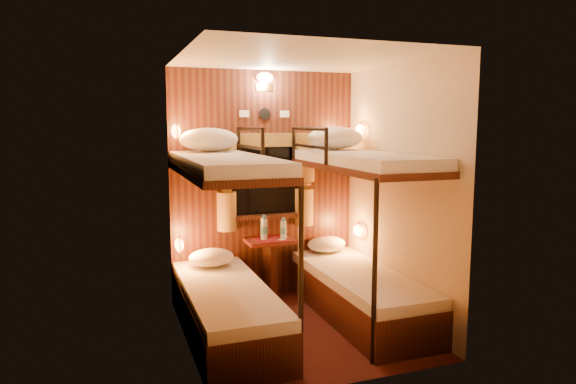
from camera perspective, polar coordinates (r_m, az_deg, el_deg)
name	(u,v)px	position (r m, az deg, el deg)	size (l,w,h in m)	color
floor	(299,329)	(4.82, 1.19, -14.94)	(2.10, 2.10, 0.00)	#37190F
ceiling	(299,58)	(4.49, 1.28, 14.65)	(2.10, 2.10, 0.00)	silver
wall_back	(264,185)	(5.49, -2.67, 0.81)	(2.40, 2.40, 0.00)	#C6B293
wall_front	(353,219)	(3.55, 7.27, -2.99)	(2.40, 2.40, 0.00)	#C6B293
wall_left	(184,204)	(4.25, -11.46, -1.33)	(2.40, 2.40, 0.00)	#C6B293
wall_right	(398,193)	(4.94, 12.13, -0.11)	(2.40, 2.40, 0.00)	#C6B293
back_panel	(265,185)	(5.47, -2.62, 0.79)	(2.00, 0.03, 2.40)	black
bunk_left	(226,274)	(4.52, -6.90, -9.03)	(0.72, 1.90, 1.82)	black
bunk_right	(360,261)	(4.96, 8.00, -7.56)	(0.72, 1.90, 1.82)	black
window	(265,187)	(5.45, -2.53, 0.55)	(1.00, 0.12, 0.79)	black
curtains	(266,180)	(5.41, -2.43, 1.38)	(1.10, 0.22, 1.00)	brown
back_fixtures	(265,85)	(5.42, -2.58, 11.80)	(0.54, 0.09, 0.48)	black
reading_lamps	(274,185)	(5.15, -1.54, 0.81)	(2.00, 0.20, 1.25)	orange
table	(270,261)	(5.45, -2.00, -7.65)	(0.50, 0.34, 0.66)	#521E12
bottle_left	(264,229)	(5.35, -2.68, -4.13)	(0.08, 0.08, 0.26)	#99BFE5
bottle_right	(283,230)	(5.39, -0.51, -4.20)	(0.06, 0.06, 0.22)	#99BFE5
sachet_a	(282,240)	(5.35, -0.65, -5.32)	(0.07, 0.06, 0.01)	silver
sachet_b	(284,237)	(5.47, -0.41, -5.02)	(0.06, 0.05, 0.00)	silver
pillow_lower_left	(211,257)	(5.14, -8.52, -7.20)	(0.45, 0.32, 0.18)	white
pillow_lower_right	(327,244)	(5.65, 4.31, -5.81)	(0.43, 0.31, 0.17)	white
pillow_upper_left	(209,139)	(4.97, -8.79, 5.79)	(0.57, 0.40, 0.22)	white
pillow_upper_right	(335,138)	(5.32, 5.29, 6.01)	(0.59, 0.42, 0.23)	white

